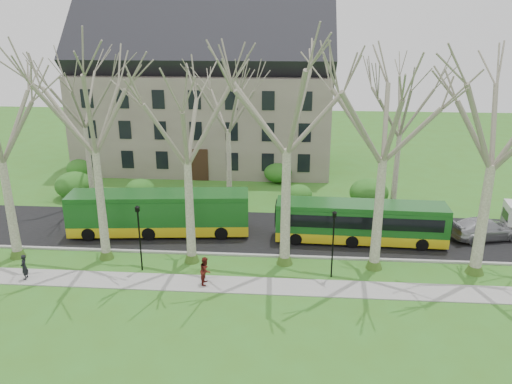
# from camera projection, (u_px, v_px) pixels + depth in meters

# --- Properties ---
(ground) EXTENTS (120.00, 120.00, 0.00)m
(ground) POSITION_uv_depth(u_px,v_px,m) (237.00, 266.00, 32.42)
(ground) COLOR #396C1F
(ground) RESTS_ON ground
(sidewalk) EXTENTS (70.00, 2.00, 0.06)m
(sidewalk) POSITION_uv_depth(u_px,v_px,m) (233.00, 285.00, 30.05)
(sidewalk) COLOR gray
(sidewalk) RESTS_ON ground
(road) EXTENTS (80.00, 8.00, 0.06)m
(road) POSITION_uv_depth(u_px,v_px,m) (245.00, 232.00, 37.59)
(road) COLOR black
(road) RESTS_ON ground
(curb) EXTENTS (80.00, 0.25, 0.14)m
(curb) POSITION_uv_depth(u_px,v_px,m) (240.00, 255.00, 33.81)
(curb) COLOR #A5A39E
(curb) RESTS_ON ground
(building) EXTENTS (26.50, 12.20, 16.00)m
(building) POSITION_uv_depth(u_px,v_px,m) (205.00, 91.00, 52.85)
(building) COLOR slate
(building) RESTS_ON ground
(tree_row_verge) EXTENTS (49.00, 7.00, 14.00)m
(tree_row_verge) POSITION_uv_depth(u_px,v_px,m) (236.00, 161.00, 30.42)
(tree_row_verge) COLOR gray
(tree_row_verge) RESTS_ON ground
(tree_row_far) EXTENTS (33.00, 7.00, 12.00)m
(tree_row_far) POSITION_uv_depth(u_px,v_px,m) (235.00, 138.00, 40.93)
(tree_row_far) COLOR gray
(tree_row_far) RESTS_ON ground
(lamp_row) EXTENTS (36.22, 0.22, 4.30)m
(lamp_row) POSITION_uv_depth(u_px,v_px,m) (235.00, 236.00, 30.63)
(lamp_row) COLOR black
(lamp_row) RESTS_ON ground
(hedges) EXTENTS (30.60, 8.60, 2.00)m
(hedges) POSITION_uv_depth(u_px,v_px,m) (204.00, 183.00, 45.63)
(hedges) COLOR #31661D
(hedges) RESTS_ON ground
(bus_lead) EXTENTS (13.28, 3.99, 3.27)m
(bus_lead) POSITION_uv_depth(u_px,v_px,m) (160.00, 213.00, 36.77)
(bus_lead) COLOR #17511A
(bus_lead) RESTS_ON road
(bus_follow) EXTENTS (11.97, 2.82, 2.98)m
(bus_follow) POSITION_uv_depth(u_px,v_px,m) (360.00, 222.00, 35.47)
(bus_follow) COLOR #17511A
(bus_follow) RESTS_ON road
(sedan) EXTENTS (5.66, 3.48, 1.53)m
(sedan) POSITION_uv_depth(u_px,v_px,m) (485.00, 229.00, 36.14)
(sedan) COLOR #A0A1A5
(sedan) RESTS_ON road
(pedestrian_a) EXTENTS (0.47, 0.64, 1.60)m
(pedestrian_a) POSITION_uv_depth(u_px,v_px,m) (24.00, 267.00, 30.45)
(pedestrian_a) COLOR black
(pedestrian_a) RESTS_ON sidewalk
(pedestrian_b) EXTENTS (0.67, 0.85, 1.73)m
(pedestrian_b) POSITION_uv_depth(u_px,v_px,m) (205.00, 270.00, 29.89)
(pedestrian_b) COLOR #571814
(pedestrian_b) RESTS_ON sidewalk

